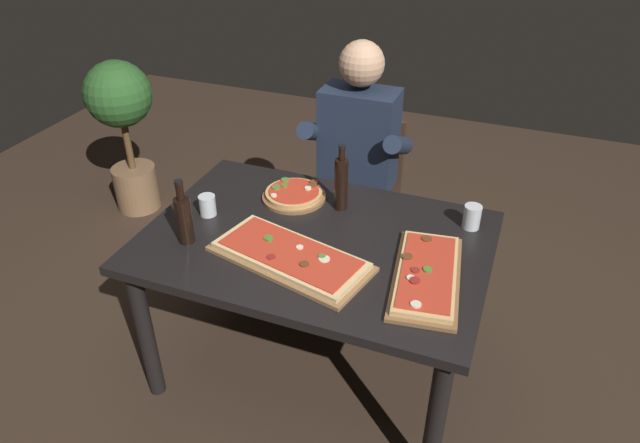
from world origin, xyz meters
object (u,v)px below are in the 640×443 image
(diner_chair, at_px, (361,190))
(seated_diner, at_px, (355,158))
(dining_table, at_px, (316,257))
(potted_plant_corner, at_px, (123,120))
(pizza_rectangular_left, at_px, (427,275))
(tumbler_far_side, at_px, (472,218))
(oil_bottle_amber, at_px, (184,218))
(pizza_round_far, at_px, (294,195))
(wine_bottle_dark, at_px, (341,183))
(tumbler_near_camera, at_px, (208,206))
(pizza_rectangular_front, at_px, (290,256))

(diner_chair, relative_size, seated_diner, 0.65)
(dining_table, distance_m, potted_plant_corner, 1.89)
(pizza_rectangular_left, bearing_deg, tumbler_far_side, 76.50)
(seated_diner, bearing_deg, dining_table, -84.49)
(pizza_rectangular_left, distance_m, potted_plant_corner, 2.37)
(oil_bottle_amber, xyz_separation_m, potted_plant_corner, (-1.18, 1.11, -0.22))
(pizza_rectangular_left, bearing_deg, diner_chair, 119.98)
(diner_chair, bearing_deg, pizza_round_far, -102.82)
(pizza_rectangular_left, relative_size, wine_bottle_dark, 1.84)
(oil_bottle_amber, bearing_deg, seated_diner, 66.60)
(dining_table, xyz_separation_m, diner_chair, (-0.07, 0.86, -0.16))
(oil_bottle_amber, xyz_separation_m, tumbler_near_camera, (-0.02, 0.21, -0.07))
(dining_table, relative_size, diner_chair, 1.61)
(pizza_round_far, distance_m, tumbler_near_camera, 0.39)
(pizza_round_far, relative_size, potted_plant_corner, 0.28)
(oil_bottle_amber, height_order, seated_diner, seated_diner)
(wine_bottle_dark, xyz_separation_m, oil_bottle_amber, (-0.50, -0.46, -0.02))
(tumbler_near_camera, height_order, tumbler_far_side, tumbler_far_side)
(pizza_round_far, bearing_deg, tumbler_near_camera, -138.99)
(wine_bottle_dark, bearing_deg, pizza_round_far, 179.70)
(wine_bottle_dark, bearing_deg, pizza_rectangular_front, -97.10)
(dining_table, relative_size, potted_plant_corner, 1.38)
(dining_table, height_order, oil_bottle_amber, oil_bottle_amber)
(pizza_round_far, bearing_deg, oil_bottle_amber, -120.30)
(diner_chair, height_order, potted_plant_corner, potted_plant_corner)
(tumbler_far_side, bearing_deg, potted_plant_corner, 165.05)
(pizza_round_far, bearing_deg, dining_table, -51.26)
(pizza_rectangular_front, relative_size, pizza_rectangular_left, 1.21)
(wine_bottle_dark, xyz_separation_m, seated_diner, (-0.09, 0.48, -0.13))
(pizza_round_far, height_order, wine_bottle_dark, wine_bottle_dark)
(pizza_round_far, height_order, tumbler_near_camera, tumbler_near_camera)
(oil_bottle_amber, distance_m, potted_plant_corner, 1.64)
(wine_bottle_dark, height_order, tumbler_far_side, wine_bottle_dark)
(pizza_rectangular_front, relative_size, wine_bottle_dark, 2.23)
(seated_diner, bearing_deg, wine_bottle_dark, -79.49)
(pizza_rectangular_left, distance_m, pizza_round_far, 0.77)
(oil_bottle_amber, relative_size, tumbler_near_camera, 3.09)
(potted_plant_corner, bearing_deg, pizza_rectangular_front, -33.74)
(pizza_round_far, bearing_deg, wine_bottle_dark, -0.30)
(wine_bottle_dark, relative_size, tumbler_near_camera, 3.38)
(tumbler_near_camera, distance_m, tumbler_far_side, 1.12)
(tumbler_far_side, distance_m, seated_diner, 0.78)
(pizza_rectangular_front, relative_size, tumbler_near_camera, 7.52)
(pizza_round_far, relative_size, oil_bottle_amber, 1.03)
(pizza_rectangular_left, bearing_deg, pizza_rectangular_front, -171.40)
(seated_diner, bearing_deg, pizza_rectangular_front, -87.81)
(tumbler_far_side, xyz_separation_m, seated_diner, (-0.65, 0.43, -0.04))
(pizza_rectangular_front, bearing_deg, potted_plant_corner, 146.26)
(seated_diner, bearing_deg, pizza_round_far, -105.90)
(pizza_round_far, relative_size, tumbler_far_side, 2.80)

